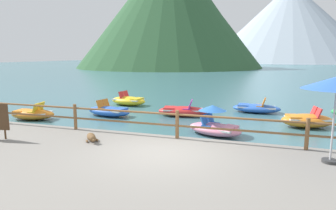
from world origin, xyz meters
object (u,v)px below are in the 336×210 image
(pedal_boat_0, at_px, (307,120))
(pedal_boat_1, at_px, (109,111))
(pedal_boat_2, at_px, (215,125))
(pedal_boat_4, at_px, (256,108))
(pedal_boat_3, at_px, (129,101))
(pedal_boat_5, at_px, (183,111))
(dog_resting, at_px, (92,137))
(pedal_boat_6, at_px, (33,114))

(pedal_boat_0, xyz_separation_m, pedal_boat_1, (-9.53, -0.46, -0.05))
(pedal_boat_0, bearing_deg, pedal_boat_1, -177.21)
(pedal_boat_2, bearing_deg, pedal_boat_4, 75.37)
(pedal_boat_3, bearing_deg, pedal_boat_5, -27.96)
(pedal_boat_5, bearing_deg, pedal_boat_0, -7.03)
(pedal_boat_4, bearing_deg, pedal_boat_0, -52.26)
(pedal_boat_0, distance_m, pedal_boat_3, 10.43)
(pedal_boat_1, relative_size, pedal_boat_4, 1.06)
(pedal_boat_3, distance_m, pedal_boat_4, 7.77)
(pedal_boat_2, relative_size, pedal_boat_5, 0.91)
(pedal_boat_3, bearing_deg, pedal_boat_4, -0.24)
(pedal_boat_3, bearing_deg, dog_resting, -71.86)
(pedal_boat_3, bearing_deg, pedal_boat_1, -81.93)
(pedal_boat_3, xyz_separation_m, pedal_boat_4, (7.77, -0.03, -0.04))
(dog_resting, height_order, pedal_boat_2, pedal_boat_2)
(pedal_boat_1, height_order, pedal_boat_6, pedal_boat_6)
(pedal_boat_1, relative_size, pedal_boat_2, 1.09)
(pedal_boat_1, xyz_separation_m, pedal_boat_3, (-0.48, 3.39, 0.03))
(pedal_boat_0, xyz_separation_m, pedal_boat_6, (-12.70, -2.40, -0.04))
(pedal_boat_4, bearing_deg, pedal_boat_5, -148.92)
(dog_resting, relative_size, pedal_boat_5, 0.32)
(pedal_boat_2, distance_m, pedal_boat_3, 8.38)
(pedal_boat_1, bearing_deg, dog_resting, -66.17)
(pedal_boat_1, height_order, pedal_boat_4, pedal_boat_1)
(pedal_boat_5, height_order, pedal_boat_6, same)
(dog_resting, height_order, pedal_boat_1, pedal_boat_1)
(pedal_boat_5, distance_m, pedal_boat_6, 7.52)
(dog_resting, bearing_deg, pedal_boat_3, 108.14)
(pedal_boat_0, bearing_deg, pedal_boat_5, 172.97)
(dog_resting, xyz_separation_m, pedal_boat_6, (-5.61, 3.59, -0.25))
(dog_resting, xyz_separation_m, pedal_boat_0, (7.09, 5.99, -0.21))
(pedal_boat_4, distance_m, pedal_boat_5, 4.21)
(dog_resting, bearing_deg, pedal_boat_6, 147.40)
(pedal_boat_0, relative_size, pedal_boat_3, 0.95)
(dog_resting, distance_m, pedal_boat_1, 6.04)
(pedal_boat_3, height_order, pedal_boat_4, pedal_boat_3)
(pedal_boat_5, bearing_deg, pedal_boat_2, -56.09)
(pedal_boat_4, bearing_deg, dog_resting, -118.62)
(pedal_boat_2, relative_size, pedal_boat_4, 0.97)
(pedal_boat_4, bearing_deg, pedal_boat_1, -155.24)
(pedal_boat_0, bearing_deg, pedal_boat_6, -169.29)
(pedal_boat_0, height_order, pedal_boat_3, pedal_boat_0)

